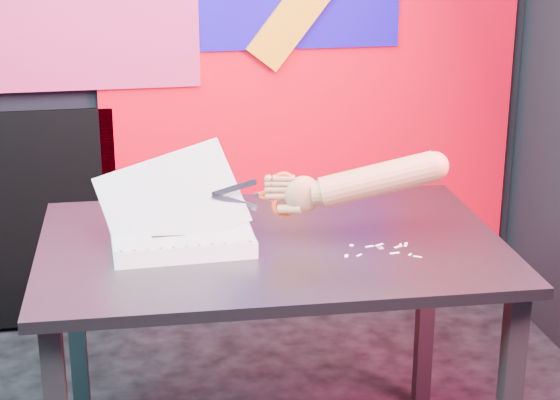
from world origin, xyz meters
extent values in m
cube|color=#EB0015|center=(0.65, 1.47, 0.85)|extent=(1.60, 0.02, 1.60)
cube|color=#262626|center=(-0.24, 0.71, 0.36)|extent=(0.05, 0.05, 0.72)
cube|color=#262626|center=(0.86, 0.67, 0.36)|extent=(0.05, 0.05, 0.72)
cube|color=black|center=(0.30, 0.34, 0.73)|extent=(1.25, 0.85, 0.03)
cube|color=white|center=(0.06, 0.35, 0.77)|extent=(0.37, 0.28, 0.04)
cube|color=white|center=(0.06, 0.35, 0.79)|extent=(0.37, 0.27, 0.00)
cube|color=white|center=(0.06, 0.35, 0.80)|extent=(0.36, 0.26, 0.11)
cube|color=white|center=(0.05, 0.36, 0.82)|extent=(0.39, 0.25, 0.19)
cube|color=white|center=(0.04, 0.38, 0.87)|extent=(0.41, 0.22, 0.27)
cylinder|color=black|center=(-0.10, 0.22, 0.79)|extent=(0.01, 0.01, 0.00)
cylinder|color=black|center=(-0.07, 0.22, 0.79)|extent=(0.01, 0.01, 0.00)
cylinder|color=black|center=(-0.03, 0.23, 0.79)|extent=(0.01, 0.01, 0.00)
cylinder|color=black|center=(0.00, 0.23, 0.79)|extent=(0.01, 0.01, 0.00)
cylinder|color=black|center=(0.03, 0.23, 0.79)|extent=(0.01, 0.01, 0.00)
cylinder|color=black|center=(0.06, 0.23, 0.79)|extent=(0.01, 0.01, 0.00)
cylinder|color=black|center=(0.10, 0.23, 0.79)|extent=(0.01, 0.01, 0.00)
cylinder|color=black|center=(0.13, 0.23, 0.79)|extent=(0.01, 0.01, 0.00)
cylinder|color=black|center=(0.16, 0.23, 0.79)|extent=(0.01, 0.01, 0.00)
cylinder|color=black|center=(0.19, 0.23, 0.79)|extent=(0.01, 0.01, 0.00)
cylinder|color=black|center=(0.22, 0.23, 0.79)|extent=(0.01, 0.01, 0.00)
cylinder|color=black|center=(-0.11, 0.46, 0.79)|extent=(0.01, 0.01, 0.00)
cylinder|color=black|center=(-0.07, 0.47, 0.79)|extent=(0.01, 0.01, 0.00)
cylinder|color=black|center=(-0.04, 0.47, 0.79)|extent=(0.01, 0.01, 0.00)
cylinder|color=black|center=(-0.01, 0.47, 0.79)|extent=(0.01, 0.01, 0.00)
cylinder|color=black|center=(0.02, 0.47, 0.79)|extent=(0.01, 0.01, 0.00)
cylinder|color=black|center=(0.06, 0.47, 0.79)|extent=(0.01, 0.01, 0.00)
cylinder|color=black|center=(0.09, 0.47, 0.79)|extent=(0.01, 0.01, 0.00)
cylinder|color=black|center=(0.12, 0.47, 0.79)|extent=(0.01, 0.01, 0.00)
cylinder|color=black|center=(0.15, 0.47, 0.79)|extent=(0.01, 0.01, 0.00)
cylinder|color=black|center=(0.19, 0.47, 0.79)|extent=(0.01, 0.01, 0.00)
cylinder|color=black|center=(0.22, 0.47, 0.79)|extent=(0.01, 0.01, 0.00)
cube|color=black|center=(-0.03, 0.39, 0.79)|extent=(0.07, 0.01, 0.00)
cube|color=black|center=(0.08, 0.38, 0.79)|extent=(0.05, 0.01, 0.00)
cube|color=black|center=(0.02, 0.31, 0.79)|extent=(0.09, 0.01, 0.00)
cube|color=#A4A7C0|center=(0.20, 0.35, 0.90)|extent=(0.12, 0.02, 0.05)
cube|color=#A4A7C0|center=(0.20, 0.35, 0.86)|extent=(0.12, 0.02, 0.05)
cylinder|color=#A4A7C0|center=(0.26, 0.34, 0.88)|extent=(0.01, 0.01, 0.01)
cube|color=red|center=(0.28, 0.34, 0.87)|extent=(0.05, 0.02, 0.02)
cube|color=red|center=(0.28, 0.34, 0.89)|extent=(0.05, 0.02, 0.02)
torus|color=red|center=(0.33, 0.33, 0.91)|extent=(0.07, 0.02, 0.06)
torus|color=red|center=(0.33, 0.33, 0.85)|extent=(0.07, 0.02, 0.06)
ellipsoid|color=#9C683C|center=(0.38, 0.32, 0.88)|extent=(0.10, 0.06, 0.10)
cylinder|color=#9C683C|center=(0.33, 0.33, 0.88)|extent=(0.08, 0.03, 0.02)
cylinder|color=#9C683C|center=(0.33, 0.33, 0.89)|extent=(0.07, 0.03, 0.02)
cylinder|color=#9C683C|center=(0.33, 0.33, 0.91)|extent=(0.07, 0.03, 0.02)
cylinder|color=#9C683C|center=(0.33, 0.33, 0.92)|extent=(0.06, 0.03, 0.02)
cylinder|color=#9C683C|center=(0.34, 0.32, 0.84)|extent=(0.07, 0.05, 0.03)
cylinder|color=#9C683C|center=(0.43, 0.32, 0.88)|extent=(0.07, 0.08, 0.07)
cylinder|color=#9C683C|center=(0.57, 0.29, 0.92)|extent=(0.32, 0.13, 0.15)
sphere|color=#9C683C|center=(0.71, 0.27, 0.96)|extent=(0.08, 0.08, 0.08)
cube|color=silver|center=(0.61, 0.24, 0.75)|extent=(0.02, 0.02, 0.00)
cube|color=silver|center=(0.64, 0.25, 0.75)|extent=(0.02, 0.03, 0.00)
cube|color=silver|center=(0.63, 0.18, 0.75)|extent=(0.01, 0.01, 0.00)
cube|color=silver|center=(0.57, 0.24, 0.75)|extent=(0.01, 0.02, 0.00)
cube|color=silver|center=(0.64, 0.16, 0.75)|extent=(0.02, 0.02, 0.00)
cube|color=silver|center=(0.47, 0.20, 0.75)|extent=(0.01, 0.02, 0.00)
cube|color=silver|center=(0.63, 0.25, 0.75)|extent=(0.01, 0.02, 0.00)
cube|color=silver|center=(0.57, 0.26, 0.75)|extent=(0.03, 0.02, 0.00)
cube|color=silver|center=(0.59, 0.20, 0.75)|extent=(0.03, 0.01, 0.00)
cube|color=silver|center=(0.50, 0.27, 0.75)|extent=(0.01, 0.01, 0.00)
cube|color=silver|center=(0.57, 0.24, 0.75)|extent=(0.01, 0.02, 0.00)
cube|color=silver|center=(0.54, 0.25, 0.75)|extent=(0.02, 0.01, 0.00)
cube|color=silver|center=(0.50, 0.20, 0.75)|extent=(0.02, 0.01, 0.00)
camera|label=1|loc=(-0.10, -1.95, 1.64)|focal=60.00mm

